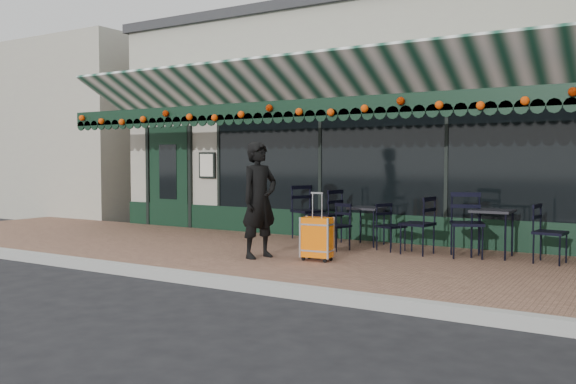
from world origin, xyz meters
The scene contains 16 objects.
ground centered at (0.00, 0.00, 0.00)m, with size 80.00×80.00×0.00m, color black.
sidewalk centered at (0.00, 2.00, 0.07)m, with size 18.00×4.00×0.15m, color brown.
curb centered at (0.00, -0.08, 0.07)m, with size 18.00×0.16×0.15m, color #9E9E99.
restaurant_building centered at (0.00, 7.84, 2.27)m, with size 12.00×9.60×4.50m.
neighbor_building_left centered at (-13.00, 8.00, 2.40)m, with size 12.00×8.00×4.80m, color #9E978B.
woman centered at (-0.63, 1.37, 1.01)m, with size 0.63×0.41×1.73m, color black.
suitcase centered at (0.25, 1.57, 0.48)m, with size 0.45×0.28×0.98m.
cafe_table_a centered at (2.33, 3.25, 0.79)m, with size 0.58×0.58×0.71m.
cafe_table_b centered at (0.20, 3.43, 0.74)m, with size 0.53×0.53×0.66m.
chair_a_left centered at (1.27, 2.94, 0.61)m, with size 0.46×0.46×0.92m, color black, non-canonical shape.
chair_a_right centered at (3.16, 3.09, 0.58)m, with size 0.43×0.43×0.85m, color black, non-canonical shape.
chair_a_front centered at (2.01, 3.01, 0.64)m, with size 0.49×0.49×0.99m, color black, non-canonical shape.
chair_b_left centered at (-0.56, 3.37, 0.63)m, with size 0.48×0.48×0.96m, color black, non-canonical shape.
chair_b_right centered at (0.79, 3.05, 0.54)m, with size 0.39×0.39×0.77m, color black, non-canonical shape.
chair_b_front centered at (0.01, 2.64, 0.53)m, with size 0.38×0.38×0.77m, color black, non-canonical shape.
chair_solo centered at (-1.08, 3.65, 0.65)m, with size 0.50×0.50×1.01m, color black, non-canonical shape.
Camera 1 is at (4.45, -6.12, 1.61)m, focal length 38.00 mm.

